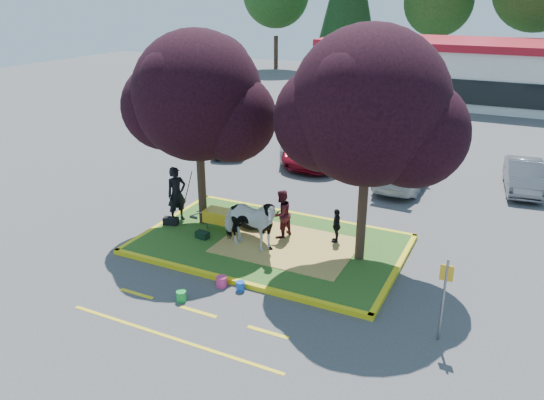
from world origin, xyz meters
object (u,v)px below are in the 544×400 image
at_px(bucket_green, 181,296).
at_px(car_silver, 296,144).
at_px(handler, 177,194).
at_px(cow, 249,223).
at_px(car_black, 231,137).
at_px(calf, 251,222).
at_px(bucket_blue, 240,286).
at_px(sign_post, 444,292).
at_px(bucket_pink, 222,282).
at_px(wheelbarrow, 220,216).

bearing_deg(bucket_green, car_silver, 100.72).
bearing_deg(bucket_green, handler, 126.14).
relative_size(cow, car_black, 0.49).
height_order(calf, car_black, car_black).
xyz_separation_m(bucket_blue, car_black, (-7.11, 11.76, 0.58)).
relative_size(sign_post, bucket_pink, 6.86).
height_order(cow, bucket_pink, cow).
xyz_separation_m(calf, car_black, (-5.58, 8.29, 0.35)).
distance_m(calf, sign_post, 7.65).
height_order(handler, bucket_pink, handler).
relative_size(calf, bucket_blue, 3.73).
distance_m(wheelbarrow, car_silver, 9.33).
relative_size(calf, wheelbarrow, 0.54).
distance_m(bucket_green, bucket_blue, 1.63).
bearing_deg(bucket_blue, car_silver, 106.78).
bearing_deg(bucket_green, calf, 94.70).
bearing_deg(cow, bucket_blue, -155.19).
height_order(bucket_blue, car_black, car_black).
distance_m(sign_post, car_black, 17.02).
relative_size(cow, bucket_blue, 7.89).
xyz_separation_m(bucket_pink, bucket_blue, (0.57, 0.05, -0.02)).
height_order(cow, wheelbarrow, cow).
bearing_deg(bucket_blue, wheelbarrow, 129.34).
bearing_deg(handler, bucket_blue, -97.63).
bearing_deg(handler, cow, -76.89).
height_order(cow, calf, cow).
xyz_separation_m(cow, bucket_pink, (0.27, -2.15, -0.87)).
bearing_deg(calf, cow, -40.80).
bearing_deg(sign_post, bucket_blue, -177.71).
relative_size(bucket_blue, car_silver, 0.07).
distance_m(wheelbarrow, bucket_green, 4.32).
bearing_deg(bucket_pink, cow, 97.14).
bearing_deg(sign_post, handler, 164.30).
bearing_deg(bucket_blue, handler, 144.50).
bearing_deg(sign_post, wheelbarrow, 160.89).
xyz_separation_m(handler, car_black, (-2.95, 8.79, -0.41)).
height_order(bucket_pink, car_silver, car_silver).
distance_m(car_black, car_silver, 3.46).
distance_m(cow, car_silver, 10.50).
relative_size(wheelbarrow, sign_post, 0.85).
height_order(cow, car_silver, cow).
distance_m(bucket_green, car_black, 14.24).
bearing_deg(handler, bucket_pink, -102.21).
height_order(cow, handler, handler).
bearing_deg(bucket_pink, car_black, 118.96).
bearing_deg(car_black, bucket_green, -89.41).
height_order(bucket_green, car_black, car_black).
xyz_separation_m(bucket_pink, car_silver, (-3.11, 12.25, 0.50)).
xyz_separation_m(cow, calf, (-0.69, 1.38, -0.67)).
xyz_separation_m(bucket_blue, car_silver, (-3.68, 12.19, 0.52)).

